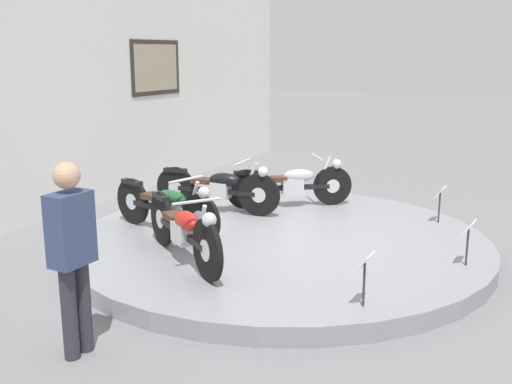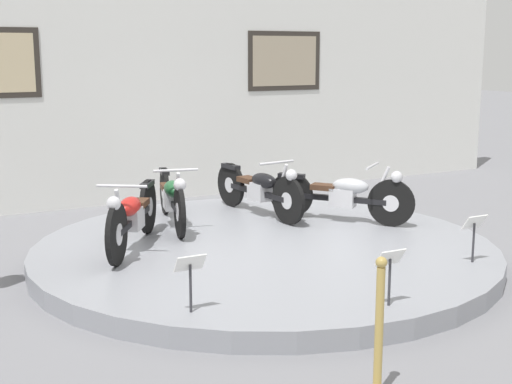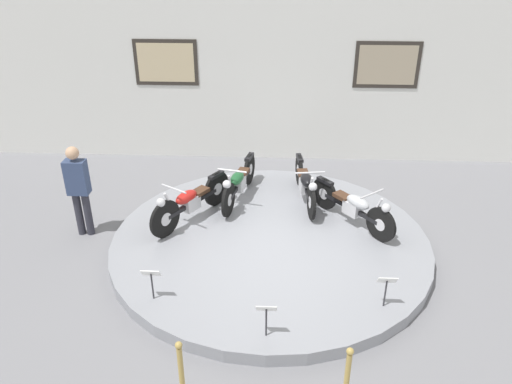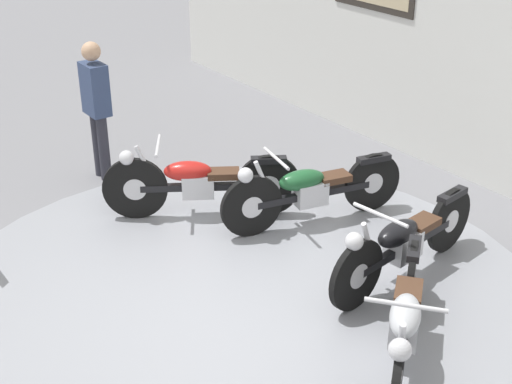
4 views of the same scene
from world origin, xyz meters
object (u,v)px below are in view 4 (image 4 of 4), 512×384
(motorcycle_red, at_px, (198,181))
(motorcycle_silver, at_px, (405,320))
(motorcycle_green, at_px, (310,189))
(motorcycle_black, at_px, (404,241))
(visitor_standing, at_px, (96,103))

(motorcycle_red, relative_size, motorcycle_silver, 1.11)
(motorcycle_green, relative_size, motorcycle_silver, 1.25)
(motorcycle_green, bearing_deg, motorcycle_black, -0.05)
(motorcycle_silver, height_order, visitor_standing, visitor_standing)
(motorcycle_silver, relative_size, visitor_standing, 0.93)
(motorcycle_silver, bearing_deg, motorcycle_red, 180.00)
(motorcycle_black, height_order, motorcycle_silver, motorcycle_black)
(visitor_standing, bearing_deg, motorcycle_green, 21.47)
(motorcycle_green, xyz_separation_m, motorcycle_black, (1.26, -0.00, -0.00))
(motorcycle_green, distance_m, visitor_standing, 2.86)
(motorcycle_green, height_order, motorcycle_silver, motorcycle_green)
(motorcycle_silver, bearing_deg, visitor_standing, -177.35)
(motorcycle_green, height_order, motorcycle_black, motorcycle_green)
(visitor_standing, bearing_deg, motorcycle_black, 14.91)
(motorcycle_black, bearing_deg, motorcycle_green, 179.95)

